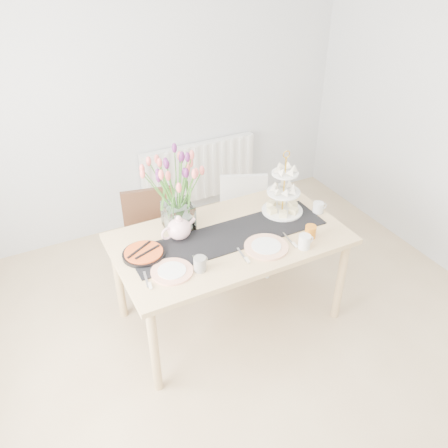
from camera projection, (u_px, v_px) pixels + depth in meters
name	position (u px, v px, depth m)	size (l,w,h in m)	color
room_shell	(283.00, 217.00, 2.48)	(4.50, 4.50, 4.50)	tan
radiator	(199.00, 171.00, 4.77)	(1.20, 0.08, 0.60)	white
dining_table	(230.00, 245.00, 3.33)	(1.60, 0.90, 0.75)	tan
chair_brown	(152.00, 234.00, 3.78)	(0.49, 0.49, 0.83)	#392314
chair_white	(244.00, 217.00, 4.03)	(0.52, 0.52, 0.81)	silver
table_runner	(230.00, 236.00, 3.29)	(1.40, 0.35, 0.01)	black
tulip_vase	(176.00, 179.00, 3.18)	(0.70, 0.70, 0.60)	silver
cake_stand	(283.00, 197.00, 3.49)	(0.31, 0.31, 0.45)	gold
teapot	(179.00, 229.00, 3.22)	(0.26, 0.21, 0.17)	white
cream_jug	(318.00, 208.00, 3.53)	(0.08, 0.08, 0.08)	silver
tart_tin	(144.00, 254.00, 3.10)	(0.28, 0.28, 0.03)	black
mug_grey	(200.00, 264.00, 2.96)	(0.08, 0.08, 0.10)	gray
mug_white	(304.00, 242.00, 3.15)	(0.08, 0.08, 0.10)	silver
mug_orange	(310.00, 232.00, 3.26)	(0.08, 0.08, 0.09)	orange
plate_left	(172.00, 271.00, 2.96)	(0.27, 0.27, 0.01)	white
plate_right	(266.00, 247.00, 3.18)	(0.30, 0.30, 0.02)	white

